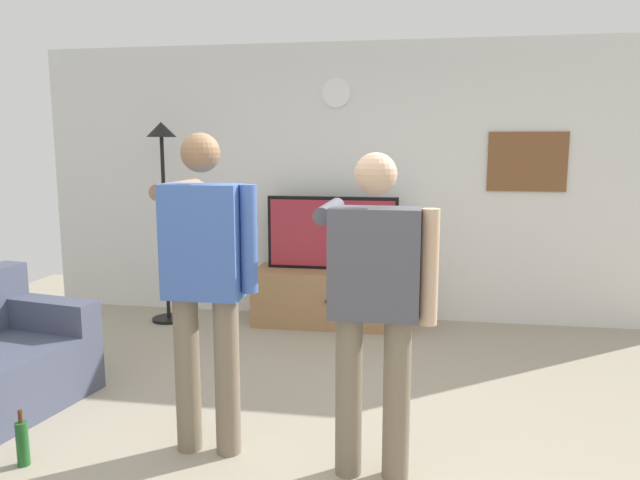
% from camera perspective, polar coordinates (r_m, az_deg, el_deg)
% --- Properties ---
extents(ground_plane, '(8.40, 8.40, 0.00)m').
position_cam_1_polar(ground_plane, '(3.48, -2.57, -20.57)').
color(ground_plane, '#9E937F').
extents(back_wall, '(6.40, 0.10, 2.70)m').
position_cam_1_polar(back_wall, '(5.96, 3.30, 5.45)').
color(back_wall, silver).
rests_on(back_wall, ground_plane).
extents(tv_stand, '(1.48, 0.56, 0.54)m').
position_cam_1_polar(tv_stand, '(5.80, 1.09, -5.46)').
color(tv_stand, '#997047').
rests_on(tv_stand, ground_plane).
extents(television, '(1.25, 0.07, 0.70)m').
position_cam_1_polar(television, '(5.73, 1.17, 0.66)').
color(television, black).
rests_on(television, tv_stand).
extents(wall_clock, '(0.28, 0.03, 0.28)m').
position_cam_1_polar(wall_clock, '(5.93, 1.57, 13.84)').
color(wall_clock, white).
extents(framed_picture, '(0.72, 0.04, 0.55)m').
position_cam_1_polar(framed_picture, '(5.94, 19.16, 7.07)').
color(framed_picture, brown).
extents(floor_lamp, '(0.32, 0.32, 1.94)m').
position_cam_1_polar(floor_lamp, '(5.94, -14.72, 5.51)').
color(floor_lamp, black).
rests_on(floor_lamp, ground_plane).
extents(person_standing_nearer_lamp, '(0.60, 0.78, 1.79)m').
position_cam_1_polar(person_standing_nearer_lamp, '(3.33, -10.92, -3.29)').
color(person_standing_nearer_lamp, '#7A6B56').
rests_on(person_standing_nearer_lamp, ground_plane).
extents(person_standing_nearer_couch, '(0.63, 0.78, 1.69)m').
position_cam_1_polar(person_standing_nearer_couch, '(3.04, 5.18, -5.38)').
color(person_standing_nearer_couch, '#7A6B56').
rests_on(person_standing_nearer_couch, ground_plane).
extents(beverage_bottle, '(0.07, 0.07, 0.32)m').
position_cam_1_polar(beverage_bottle, '(3.77, -26.51, -16.91)').
color(beverage_bottle, '#1E5923').
rests_on(beverage_bottle, ground_plane).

